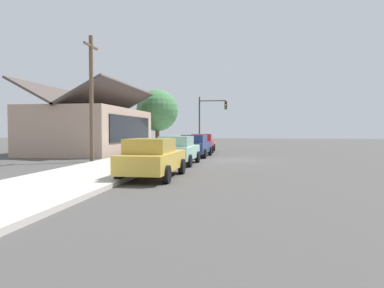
# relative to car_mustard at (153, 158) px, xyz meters

# --- Properties ---
(ground_plane) EXTENTS (120.00, 120.00, 0.00)m
(ground_plane) POSITION_rel_car_mustard_xyz_m (9.26, -2.79, -0.81)
(ground_plane) COLOR #4C4947
(sidewalk_curb) EXTENTS (60.00, 4.20, 0.16)m
(sidewalk_curb) POSITION_rel_car_mustard_xyz_m (9.26, 2.81, -0.73)
(sidewalk_curb) COLOR beige
(sidewalk_curb) RESTS_ON ground
(car_mustard) EXTENTS (4.66, 2.04, 1.59)m
(car_mustard) POSITION_rel_car_mustard_xyz_m (0.00, 0.00, 0.00)
(car_mustard) COLOR gold
(car_mustard) RESTS_ON ground
(car_seafoam) EXTENTS (4.45, 2.07, 1.59)m
(car_seafoam) POSITION_rel_car_mustard_xyz_m (5.68, 0.05, -0.00)
(car_seafoam) COLOR #9ED1BC
(car_seafoam) RESTS_ON ground
(car_navy) EXTENTS (4.76, 2.06, 1.59)m
(car_navy) POSITION_rel_car_mustard_xyz_m (11.45, -0.15, -0.00)
(car_navy) COLOR navy
(car_navy) RESTS_ON ground
(car_cherry) EXTENTS (4.92, 2.22, 1.59)m
(car_cherry) POSITION_rel_car_mustard_xyz_m (17.32, 0.04, 0.00)
(car_cherry) COLOR red
(car_cherry) RESTS_ON ground
(storefront_building) EXTENTS (13.32, 7.13, 5.65)m
(storefront_building) POSITION_rel_car_mustard_xyz_m (15.22, 9.19, 1.18)
(storefront_building) COLOR tan
(storefront_building) RESTS_ON ground
(shade_tree) EXTENTS (4.54, 4.54, 6.35)m
(shade_tree) POSITION_rel_car_mustard_xyz_m (24.33, 5.81, 3.25)
(shade_tree) COLOR brown
(shade_tree) RESTS_ON ground
(traffic_light_main) EXTENTS (0.37, 2.79, 5.20)m
(traffic_light_main) POSITION_rel_car_mustard_xyz_m (21.37, -0.25, 2.68)
(traffic_light_main) COLOR #383833
(traffic_light_main) RESTS_ON ground
(utility_pole_wooden) EXTENTS (1.80, 0.24, 7.50)m
(utility_pole_wooden) POSITION_rel_car_mustard_xyz_m (6.43, 5.41, 3.11)
(utility_pole_wooden) COLOR brown
(utility_pole_wooden) RESTS_ON ground
(fire_hydrant_red) EXTENTS (0.22, 0.22, 0.71)m
(fire_hydrant_red) POSITION_rel_car_mustard_xyz_m (9.44, 1.41, -0.32)
(fire_hydrant_red) COLOR red
(fire_hydrant_red) RESTS_ON sidewalk_curb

